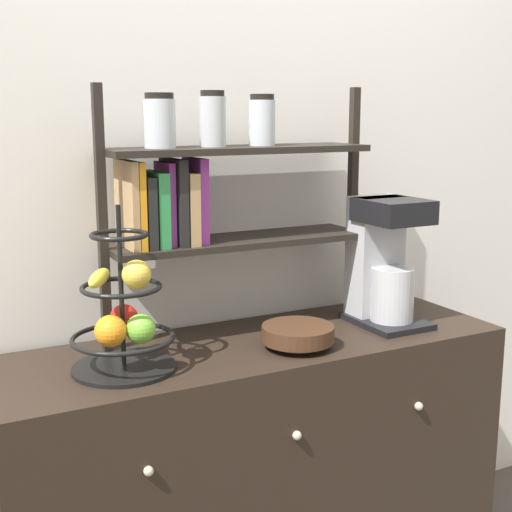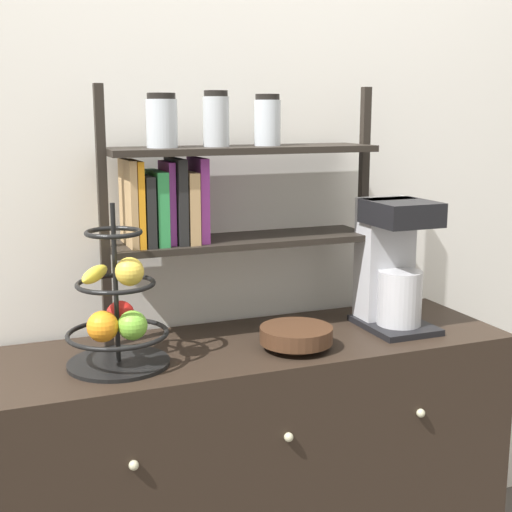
# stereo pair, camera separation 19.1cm
# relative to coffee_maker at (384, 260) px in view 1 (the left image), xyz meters

# --- Properties ---
(wall_back) EXTENTS (7.00, 0.05, 2.60)m
(wall_back) POSITION_rel_coffee_maker_xyz_m (-0.43, 0.27, 0.30)
(wall_back) COLOR silver
(wall_back) RESTS_ON ground_plane
(sideboard) EXTENTS (1.43, 0.47, 0.81)m
(sideboard) POSITION_rel_coffee_maker_xyz_m (-0.43, 0.00, -0.59)
(sideboard) COLOR black
(sideboard) RESTS_ON ground_plane
(coffee_maker) EXTENTS (0.18, 0.24, 0.38)m
(coffee_maker) POSITION_rel_coffee_maker_xyz_m (0.00, 0.00, 0.00)
(coffee_maker) COLOR black
(coffee_maker) RESTS_ON sideboard
(fruit_stand) EXTENTS (0.26, 0.26, 0.41)m
(fruit_stand) POSITION_rel_coffee_maker_xyz_m (-0.81, -0.04, -0.06)
(fruit_stand) COLOR black
(fruit_stand) RESTS_ON sideboard
(wooden_bowl) EXTENTS (0.20, 0.20, 0.06)m
(wooden_bowl) POSITION_rel_coffee_maker_xyz_m (-0.35, -0.09, -0.15)
(wooden_bowl) COLOR #422819
(wooden_bowl) RESTS_ON sideboard
(shelf_hutch) EXTENTS (0.80, 0.20, 0.69)m
(shelf_hutch) POSITION_rel_coffee_maker_xyz_m (-0.52, 0.12, 0.23)
(shelf_hutch) COLOR black
(shelf_hutch) RESTS_ON sideboard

